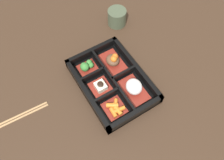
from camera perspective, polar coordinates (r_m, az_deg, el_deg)
ground_plane at (r=0.75m, az=0.00°, el=-0.95°), size 3.00×3.00×0.00m
bento_base at (r=0.75m, az=0.00°, el=-0.77°), size 0.29×0.21×0.01m
bento_rim at (r=0.73m, az=-0.14°, el=-0.25°), size 0.29×0.21×0.04m
bowl_stew at (r=0.77m, az=0.25°, el=5.11°), size 0.11×0.07×0.05m
bowl_rice at (r=0.71m, az=5.71°, el=-1.95°), size 0.11×0.07×0.05m
bowl_greens at (r=0.76m, az=-6.75°, el=3.46°), size 0.06×0.07×0.04m
bowl_tofu at (r=0.73m, az=-3.17°, el=-1.54°), size 0.07×0.07×0.03m
bowl_carrots at (r=0.69m, az=0.79°, el=-7.35°), size 0.07×0.07×0.02m
tea_cup at (r=0.90m, az=1.30°, el=16.15°), size 0.07×0.07×0.07m
chopsticks at (r=0.76m, az=-24.04°, el=-9.10°), size 0.03×0.22×0.01m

